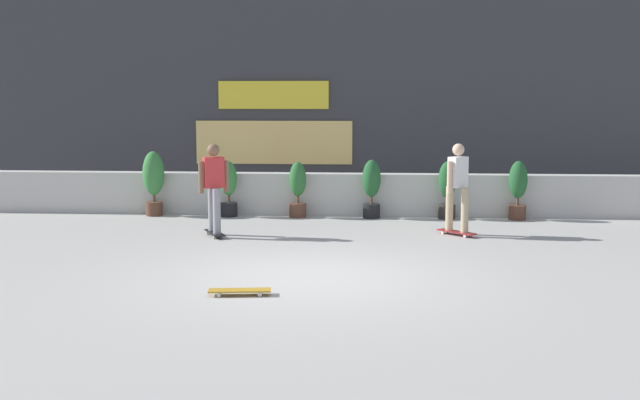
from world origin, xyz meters
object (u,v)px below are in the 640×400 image
Objects in this scene: skater_by_wall_right at (214,185)px; skater_foreground at (458,185)px; potted_plant_1 at (229,187)px; skateboard_near_camera at (240,291)px; potted_plant_3 at (372,187)px; potted_plant_4 at (447,188)px; potted_plant_0 at (154,179)px; potted_plant_2 at (298,188)px; potted_plant_5 at (518,188)px.

skater_foreground is (4.44, 0.41, 0.00)m from skater_by_wall_right.
potted_plant_1 is 0.70× the size of skater_foreground.
potted_plant_3 is at bearing 76.34° from skateboard_near_camera.
potted_plant_1 is 0.98× the size of potted_plant_4.
potted_plant_0 is 1.70× the size of skateboard_near_camera.
potted_plant_0 is at bearing -180.00° from potted_plant_2.
skater_by_wall_right reaches higher than potted_plant_5.
skater_foreground is (1.59, -2.02, 0.27)m from potted_plant_3.
skater_foreground is at bearing -32.61° from potted_plant_2.
potted_plant_4 is at bearing 90.21° from skater_foreground.
skater_by_wall_right reaches higher than skateboard_near_camera.
skater_by_wall_right is (-5.89, -2.43, 0.28)m from potted_plant_5.
skater_foreground is 2.07× the size of skateboard_near_camera.
potted_plant_5 is 0.72× the size of skater_by_wall_right.
potted_plant_4 is (4.63, 0.00, 0.02)m from potted_plant_1.
potted_plant_5 is at bearing 0.00° from potted_plant_4.
potted_plant_1 is at bearing 94.62° from skater_by_wall_right.
skateboard_near_camera is at bearing -78.07° from potted_plant_1.
potted_plant_0 reaches higher than potted_plant_1.
skater_foreground reaches higher than potted_plant_0.
skater_foreground is at bearing -89.79° from potted_plant_4.
potted_plant_3 is 2.58m from skater_foreground.
potted_plant_1 is at bearing 180.00° from potted_plant_2.
potted_plant_4 reaches higher than potted_plant_2.
skater_by_wall_right is at bearing -174.72° from skater_foreground.
potted_plant_1 is 0.70× the size of skater_by_wall_right.
potted_plant_1 is 6.08m from potted_plant_5.
potted_plant_1 is 3.05m from potted_plant_3.
potted_plant_2 is 4.60m from potted_plant_5.
potted_plant_3 is 3.75m from skater_by_wall_right.
potted_plant_5 is (7.71, 0.00, -0.13)m from potted_plant_0.
skater_foreground reaches higher than potted_plant_2.
skateboard_near_camera is (-3.21, -6.71, -0.58)m from potted_plant_4.
potted_plant_0 is 7.40m from skateboard_near_camera.
potted_plant_5 is 8.19m from skateboard_near_camera.
potted_plant_4 reaches higher than potted_plant_1.
potted_plant_0 is at bearing -180.00° from potted_plant_3.
skater_by_wall_right is at bearing -151.30° from potted_plant_4.
potted_plant_3 is at bearing 180.00° from potted_plant_5.
potted_plant_0 is at bearing -180.00° from potted_plant_4.
potted_plant_5 is at bearing 0.00° from potted_plant_2.
potted_plant_5 is at bearing 55.17° from skateboard_near_camera.
potted_plant_4 is (6.26, 0.00, -0.15)m from potted_plant_0.
potted_plant_3 is (3.05, 0.00, 0.04)m from potted_plant_1.
potted_plant_3 is 1.02× the size of potted_plant_4.
skater_by_wall_right is 2.07× the size of skateboard_near_camera.
potted_plant_1 is 5.06m from skater_foreground.
potted_plant_0 is 1.13× the size of potted_plant_3.
potted_plant_2 is at bearing 89.42° from skateboard_near_camera.
potted_plant_2 is 1.45× the size of skateboard_near_camera.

